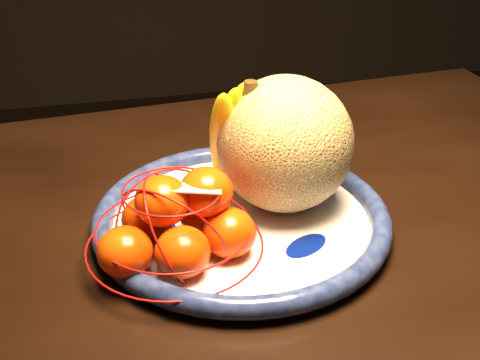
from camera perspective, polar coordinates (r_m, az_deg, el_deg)
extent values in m
cube|color=black|center=(0.90, -4.84, -5.41)|extent=(1.51, 0.99, 0.04)
cylinder|color=black|center=(1.61, 15.79, -4.68)|extent=(0.06, 0.06, 0.68)
cylinder|color=white|center=(0.89, 0.14, -3.83)|extent=(0.36, 0.36, 0.02)
torus|color=#09123C|center=(0.88, 0.14, -3.20)|extent=(0.39, 0.39, 0.03)
cylinder|color=white|center=(0.89, 0.14, -4.10)|extent=(0.17, 0.17, 0.01)
ellipsoid|color=#03115F|center=(0.83, 5.66, -5.59)|extent=(0.15, 0.13, 0.00)
ellipsoid|color=#03115F|center=(0.95, -2.97, -0.67)|extent=(0.11, 0.13, 0.00)
ellipsoid|color=#03115F|center=(0.87, -7.24, -4.22)|extent=(0.11, 0.07, 0.00)
sphere|color=olive|center=(0.88, 3.87, 3.10)|extent=(0.18, 0.18, 0.18)
ellipsoid|color=yellow|center=(0.89, -1.38, 3.80)|extent=(0.06, 0.12, 0.18)
ellipsoid|color=yellow|center=(0.89, -0.91, 3.97)|extent=(0.04, 0.11, 0.19)
ellipsoid|color=yellow|center=(0.90, -0.56, 4.17)|extent=(0.06, 0.11, 0.19)
ellipsoid|color=yellow|center=(0.90, -0.20, 4.26)|extent=(0.08, 0.11, 0.19)
ellipsoid|color=yellow|center=(0.90, 0.27, 4.28)|extent=(0.10, 0.11, 0.19)
ellipsoid|color=yellow|center=(0.91, 0.71, 4.35)|extent=(0.11, 0.10, 0.18)
cone|color=black|center=(0.87, -0.36, 9.20)|extent=(0.03, 0.03, 0.03)
ellipsoid|color=#EB4C0B|center=(0.78, -9.79, -6.07)|extent=(0.07, 0.07, 0.06)
ellipsoid|color=#EB4C0B|center=(0.77, -4.91, -6.14)|extent=(0.07, 0.07, 0.06)
ellipsoid|color=#EB4C0B|center=(0.80, -0.91, -4.52)|extent=(0.07, 0.07, 0.06)
ellipsoid|color=#EB4C0B|center=(0.83, -7.89, -3.34)|extent=(0.07, 0.07, 0.06)
ellipsoid|color=#EB4C0B|center=(0.84, -3.10, -2.69)|extent=(0.07, 0.07, 0.06)
ellipsoid|color=#EB4C0B|center=(0.78, -6.66, -1.80)|extent=(0.07, 0.07, 0.06)
ellipsoid|color=#EB4C0B|center=(0.79, -2.90, -1.02)|extent=(0.07, 0.07, 0.06)
torus|color=#AD0D0A|center=(0.82, -5.58, -5.54)|extent=(0.22, 0.22, 0.00)
torus|color=#AD0D0A|center=(0.80, -5.67, -4.02)|extent=(0.19, 0.19, 0.00)
torus|color=#AD0D0A|center=(0.77, -5.85, -0.90)|extent=(0.12, 0.12, 0.00)
torus|color=#AD0D0A|center=(0.80, -5.66, -4.15)|extent=(0.16, 0.10, 0.13)
torus|color=#AD0D0A|center=(0.80, -5.66, -4.15)|extent=(0.09, 0.15, 0.13)
torus|color=#AD0D0A|center=(0.80, -5.66, -4.15)|extent=(0.15, 0.14, 0.13)
cube|color=white|center=(0.77, -4.31, -0.69)|extent=(0.07, 0.04, 0.01)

